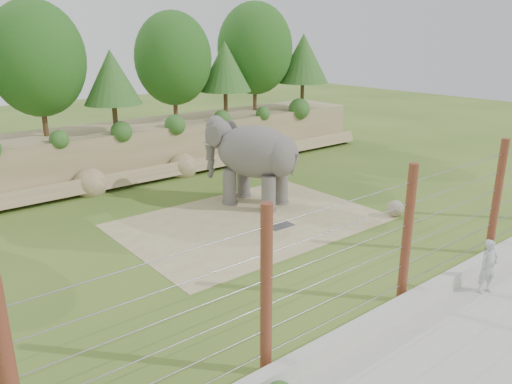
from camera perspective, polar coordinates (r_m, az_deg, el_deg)
ground at (r=17.59m, az=4.14°, el=-6.52°), size 90.00×90.00×0.00m
back_embankment at (r=27.14m, az=-13.59°, el=10.40°), size 30.00×5.52×8.77m
dirt_patch at (r=19.98m, az=-0.70°, el=-3.39°), size 10.00×7.00×0.02m
drain_grate at (r=19.53m, az=2.79°, el=-3.85°), size 1.00×0.60×0.03m
elephant at (r=21.54m, az=-0.05°, el=3.25°), size 3.43×4.89×3.64m
stone_ball at (r=21.20m, az=15.66°, el=-1.82°), size 0.67×0.67×0.67m
retaining_wall at (r=14.65m, az=17.90°, el=-11.60°), size 26.00×0.35×0.50m
walkway at (r=13.99m, az=24.84°, el=-15.14°), size 26.00×4.00×0.01m
barrier_fence at (r=14.15m, az=16.89°, el=-4.71°), size 20.26×0.26×4.00m
zookeeper at (r=15.93m, az=25.02°, el=-7.72°), size 0.69×0.56×1.62m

